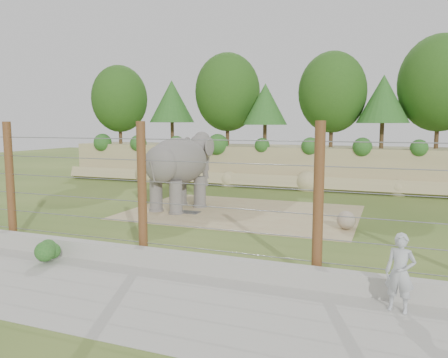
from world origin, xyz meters
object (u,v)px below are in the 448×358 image
(barrier_fence, at_px, (142,191))
(zookeeper, at_px, (400,273))
(elephant, at_px, (178,172))
(stone_ball, at_px, (346,220))

(barrier_fence, xyz_separation_m, zookeeper, (6.90, -1.18, -1.16))
(elephant, bearing_deg, barrier_fence, -60.37)
(elephant, height_order, stone_ball, elephant)
(elephant, height_order, barrier_fence, barrier_fence)
(elephant, distance_m, zookeeper, 12.55)
(stone_ball, xyz_separation_m, zookeeper, (1.76, -7.02, 0.48))
(stone_ball, distance_m, zookeeper, 7.25)
(stone_ball, relative_size, zookeeper, 0.41)
(elephant, xyz_separation_m, stone_ball, (7.63, -1.26, -1.37))
(elephant, xyz_separation_m, barrier_fence, (2.49, -7.10, 0.27))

